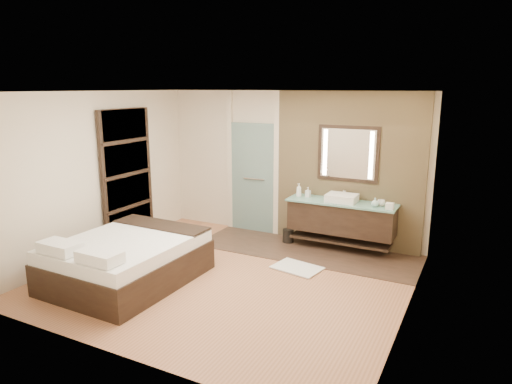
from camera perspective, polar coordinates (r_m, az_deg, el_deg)
The scene contains 15 objects.
floor at distance 6.88m, azimuth -3.33°, elevation -10.69°, with size 5.00×5.00×0.00m, color #995F40.
tile_strip at distance 7.98m, azimuth 6.30°, elevation -7.27°, with size 3.80×1.30×0.01m, color #32241B.
stone_wall at distance 8.04m, azimuth 11.43°, elevation 2.64°, with size 2.60×0.08×2.70m, color tan.
vanity at distance 7.94m, azimuth 10.60°, elevation -3.16°, with size 1.85×0.55×0.88m.
mirror_unit at distance 7.94m, azimuth 11.42°, elevation 4.71°, with size 1.06×0.04×0.96m.
frosted_door at distance 8.74m, azimuth -0.39°, elevation 2.35°, with size 1.10×0.12×2.70m.
shoji_partition at distance 8.39m, azimuth -15.78°, elevation 1.86°, with size 0.06×1.20×2.40m.
bed at distance 6.90m, azimuth -15.83°, elevation -8.16°, with size 1.68×2.08×0.79m.
bath_mat at distance 7.21m, azimuth 5.17°, elevation -9.41°, with size 0.72×0.50×0.02m, color white.
waste_bin at distance 8.32m, azimuth 4.04°, elevation -5.51°, with size 0.20×0.20×0.25m, color black.
tissue_box at distance 7.54m, azimuth 16.37°, elevation -1.71°, with size 0.12×0.12×0.10m, color silver.
soap_bottle_a at distance 8.09m, azimuth 5.39°, elevation 0.25°, with size 0.09×0.09×0.24m, color white.
soap_bottle_b at distance 8.08m, azimuth 6.52°, elevation -0.01°, with size 0.08×0.08×0.18m, color #B2B2B2.
soap_bottle_c at distance 7.63m, azimuth 14.65°, elevation -1.25°, with size 0.12×0.12×0.15m, color #ACD8D7.
cup at distance 7.71m, azimuth 15.37°, elevation -1.33°, with size 0.13×0.13×0.10m, color silver.
Camera 1 is at (3.21, -5.42, 2.77)m, focal length 32.00 mm.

